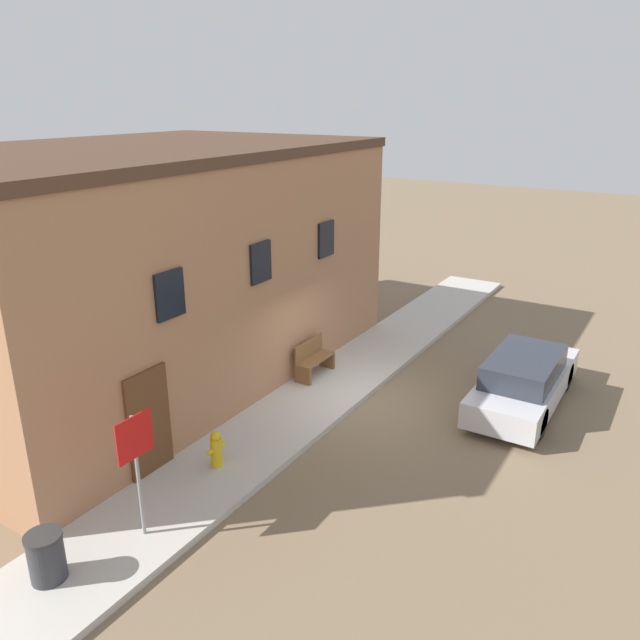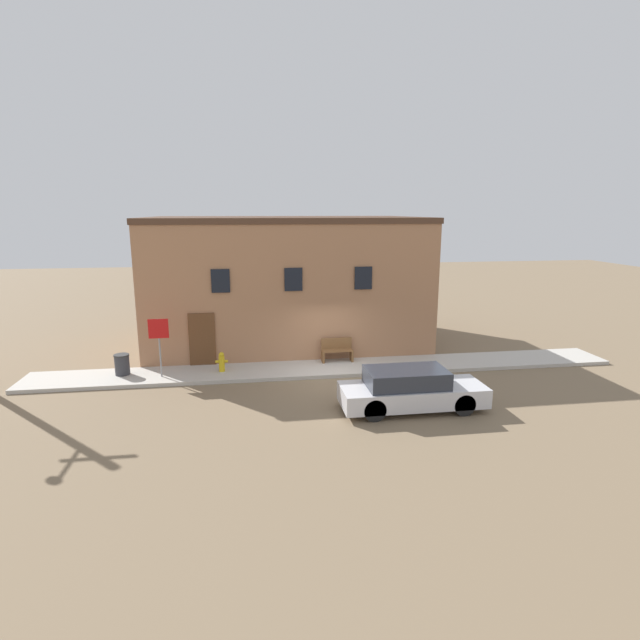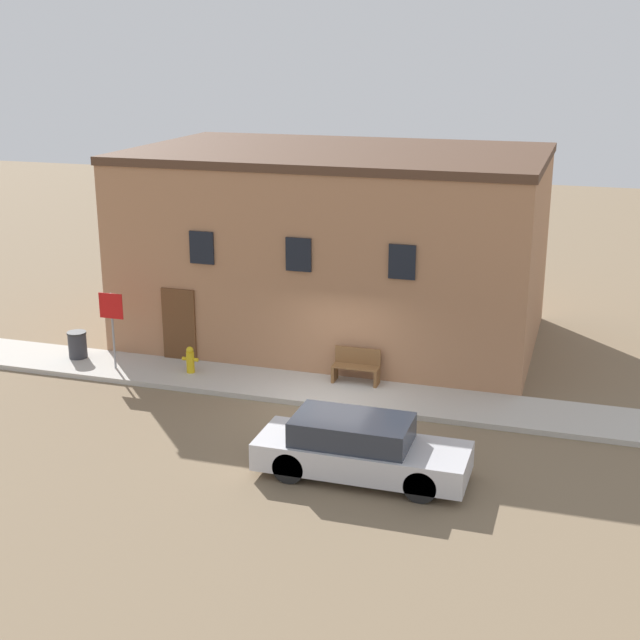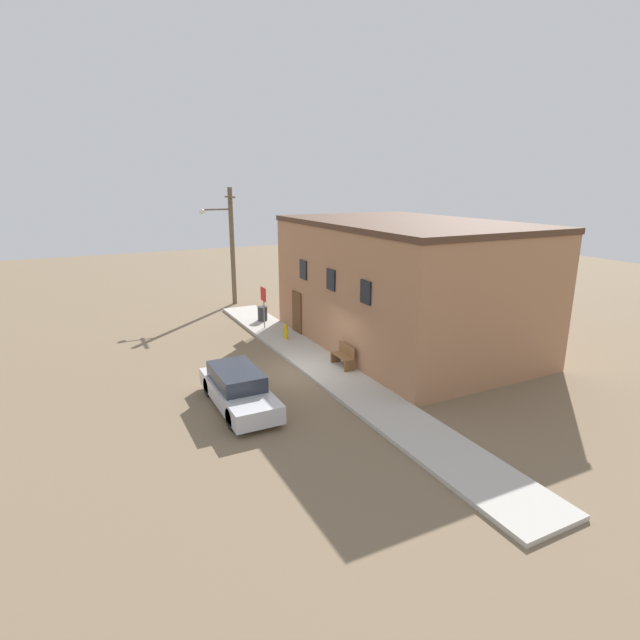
{
  "view_description": "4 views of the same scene",
  "coord_description": "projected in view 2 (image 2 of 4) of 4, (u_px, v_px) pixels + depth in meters",
  "views": [
    {
      "loc": [
        -11.93,
        -6.08,
        6.85
      ],
      "look_at": [
        -0.39,
        1.01,
        2.0
      ],
      "focal_mm": 35.0,
      "sensor_mm": 36.0,
      "label": 1
    },
    {
      "loc": [
        -3.14,
        -17.21,
        6.04
      ],
      "look_at": [
        -0.39,
        1.01,
        2.0
      ],
      "focal_mm": 28.0,
      "sensor_mm": 36.0,
      "label": 2
    },
    {
      "loc": [
        6.1,
        -19.7,
        8.73
      ],
      "look_at": [
        -0.39,
        1.01,
        2.0
      ],
      "focal_mm": 50.0,
      "sensor_mm": 36.0,
      "label": 3
    },
    {
      "loc": [
        17.11,
        -7.84,
        7.45
      ],
      "look_at": [
        -0.39,
        1.01,
        2.0
      ],
      "focal_mm": 28.0,
      "sensor_mm": 36.0,
      "label": 4
    }
  ],
  "objects": [
    {
      "name": "bench",
      "position": [
        337.0,
        351.0,
        19.95
      ],
      "size": [
        1.24,
        0.44,
        0.92
      ],
      "color": "brown",
      "rests_on": "sidewalk"
    },
    {
      "name": "fire_hydrant",
      "position": [
        222.0,
        362.0,
        18.69
      ],
      "size": [
        0.46,
        0.22,
        0.74
      ],
      "color": "gold",
      "rests_on": "sidewalk"
    },
    {
      "name": "parked_car",
      "position": [
        411.0,
        390.0,
        15.39
      ],
      "size": [
        4.46,
        1.6,
        1.31
      ],
      "color": "black",
      "rests_on": "ground"
    },
    {
      "name": "brick_building",
      "position": [
        286.0,
        280.0,
        23.15
      ],
      "size": [
        12.04,
        7.63,
        5.78
      ],
      "color": "#A87551",
      "rests_on": "ground"
    },
    {
      "name": "ground_plane",
      "position": [
        334.0,
        378.0,
        18.38
      ],
      "size": [
        80.0,
        80.0,
        0.0
      ],
      "primitive_type": "plane",
      "color": "#7A664C"
    },
    {
      "name": "stop_sign",
      "position": [
        159.0,
        336.0,
        17.84
      ],
      "size": [
        0.71,
        0.06,
        2.15
      ],
      "color": "gray",
      "rests_on": "sidewalk"
    },
    {
      "name": "trash_bin",
      "position": [
        122.0,
        364.0,
        18.3
      ],
      "size": [
        0.55,
        0.55,
        0.77
      ],
      "color": "#333338",
      "rests_on": "sidewalk"
    },
    {
      "name": "sidewalk",
      "position": [
        330.0,
        368.0,
        19.34
      ],
      "size": [
        22.44,
        2.02,
        0.14
      ],
      "color": "#BCB7AD",
      "rests_on": "ground"
    }
  ]
}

